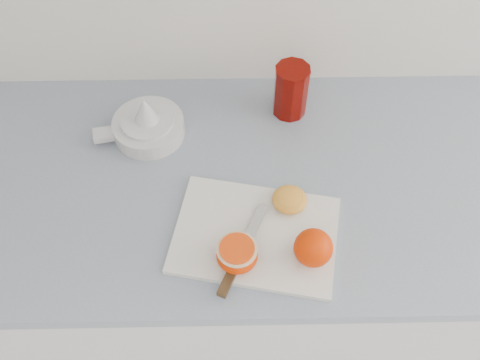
# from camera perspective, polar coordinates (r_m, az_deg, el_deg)

# --- Properties ---
(counter) EXTENTS (2.31, 0.64, 0.89)m
(counter) POSITION_cam_1_polar(r_m,az_deg,el_deg) (1.52, -0.66, -9.54)
(counter) COLOR silver
(counter) RESTS_ON ground
(cutting_board) EXTENTS (0.35, 0.28, 0.01)m
(cutting_board) POSITION_cam_1_polar(r_m,az_deg,el_deg) (1.06, 1.66, -5.85)
(cutting_board) COLOR silver
(cutting_board) RESTS_ON counter
(whole_orange) EXTENTS (0.07, 0.07, 0.07)m
(whole_orange) POSITION_cam_1_polar(r_m,az_deg,el_deg) (1.00, 7.82, -7.18)
(whole_orange) COLOR #F54300
(whole_orange) RESTS_ON cutting_board
(half_orange) EXTENTS (0.08, 0.08, 0.05)m
(half_orange) POSITION_cam_1_polar(r_m,az_deg,el_deg) (1.00, -0.32, -7.93)
(half_orange) COLOR #F54300
(half_orange) RESTS_ON cutting_board
(squeezed_shell) EXTENTS (0.07, 0.07, 0.03)m
(squeezed_shell) POSITION_cam_1_polar(r_m,az_deg,el_deg) (1.08, 5.31, -2.08)
(squeezed_shell) COLOR orange
(squeezed_shell) RESTS_ON cutting_board
(paring_knife) EXTENTS (0.10, 0.20, 0.01)m
(paring_knife) POSITION_cam_1_polar(r_m,az_deg,el_deg) (1.01, -0.54, -9.15)
(paring_knife) COLOR #442B19
(paring_knife) RESTS_ON cutting_board
(citrus_juicer) EXTENTS (0.20, 0.16, 0.11)m
(citrus_juicer) POSITION_cam_1_polar(r_m,az_deg,el_deg) (1.21, -9.86, 5.83)
(citrus_juicer) COLOR white
(citrus_juicer) RESTS_ON counter
(red_tumbler) EXTENTS (0.08, 0.08, 0.13)m
(red_tumbler) POSITION_cam_1_polar(r_m,az_deg,el_deg) (1.23, 5.43, 9.30)
(red_tumbler) COLOR #660500
(red_tumbler) RESTS_ON counter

